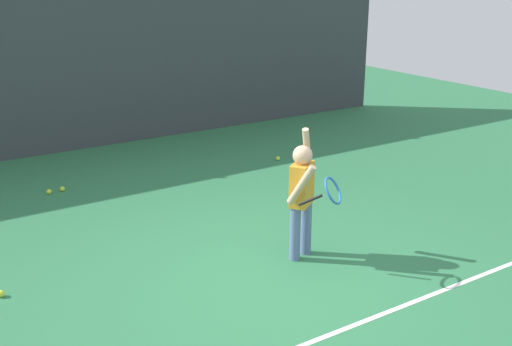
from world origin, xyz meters
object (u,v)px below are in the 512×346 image
Objects in this scene: tennis_ball_3 at (49,192)px; tennis_ball_4 at (62,189)px; tennis_player at (303,192)px; tennis_ball_2 at (1,294)px; tennis_ball_1 at (278,158)px.

tennis_ball_3 is 0.18m from tennis_ball_4.
tennis_ball_3 is at bearing -176.58° from tennis_ball_4.
tennis_player is 3.01m from tennis_ball_2.
tennis_ball_1 is at bearing -6.78° from tennis_ball_3.
tennis_ball_2 is 1.00× the size of tennis_ball_4.
tennis_ball_4 is (-1.56, 3.31, -0.69)m from tennis_player.
tennis_ball_1 is 1.00× the size of tennis_ball_4.
tennis_ball_4 is at bearing 80.74° from tennis_player.
tennis_player is 20.46× the size of tennis_ball_1.
tennis_ball_1 is at bearing 25.40° from tennis_player.
tennis_ball_2 and tennis_ball_4 have the same top height.
tennis_ball_1 is at bearing 24.79° from tennis_ball_2.
tennis_ball_1 is (1.68, 2.90, -0.69)m from tennis_player.
tennis_ball_4 is (0.18, 0.01, 0.00)m from tennis_ball_3.
tennis_ball_1 is 1.00× the size of tennis_ball_3.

